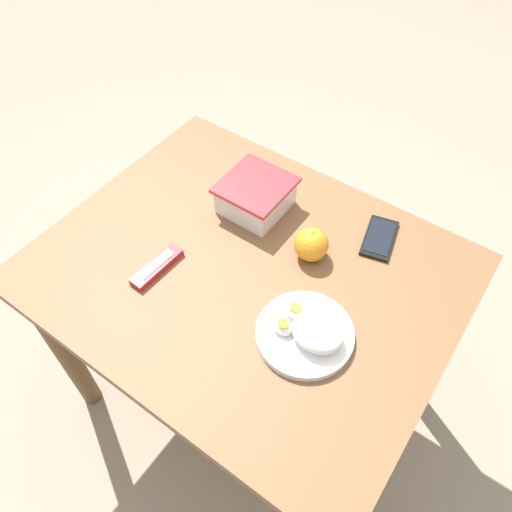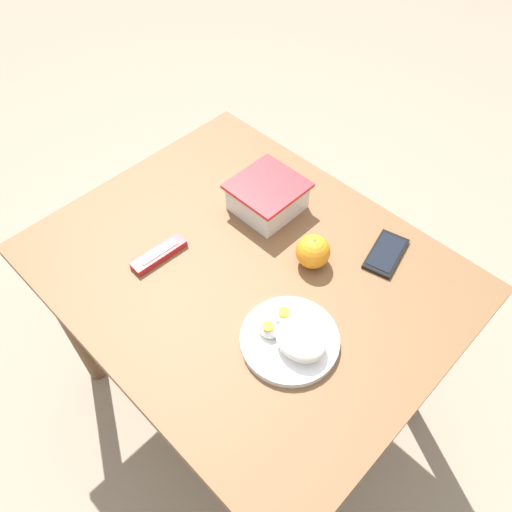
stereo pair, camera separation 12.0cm
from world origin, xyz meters
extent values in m
plane|color=gray|center=(0.00, 0.00, 0.00)|extent=(10.00, 10.00, 0.00)
cube|color=brown|center=(0.00, 0.00, 0.70)|extent=(1.00, 0.80, 0.03)
cylinder|color=brown|center=(-0.44, -0.34, 0.34)|extent=(0.06, 0.06, 0.69)
cylinder|color=brown|center=(-0.44, 0.34, 0.34)|extent=(0.06, 0.06, 0.69)
cylinder|color=brown|center=(0.44, 0.34, 0.34)|extent=(0.06, 0.06, 0.69)
cube|color=white|center=(-0.10, 0.18, 0.75)|extent=(0.15, 0.16, 0.08)
cube|color=beige|center=(-0.10, 0.18, 0.74)|extent=(0.14, 0.15, 0.04)
cube|color=red|center=(-0.10, 0.18, 0.80)|extent=(0.17, 0.18, 0.01)
ellipsoid|color=tan|center=(-0.10, 0.20, 0.75)|extent=(0.05, 0.04, 0.03)
sphere|color=orange|center=(0.10, 0.12, 0.76)|extent=(0.08, 0.08, 0.08)
cylinder|color=#4C662D|center=(0.10, 0.12, 0.80)|extent=(0.01, 0.01, 0.00)
cylinder|color=white|center=(0.21, -0.08, 0.73)|extent=(0.22, 0.22, 0.02)
ellipsoid|color=white|center=(0.24, -0.08, 0.76)|extent=(0.12, 0.09, 0.05)
ellipsoid|color=white|center=(0.17, -0.10, 0.75)|extent=(0.05, 0.04, 0.03)
cylinder|color=#F4A823|center=(0.17, -0.10, 0.76)|extent=(0.02, 0.02, 0.01)
ellipsoid|color=white|center=(0.17, -0.05, 0.75)|extent=(0.05, 0.04, 0.03)
cylinder|color=#F4A823|center=(0.17, -0.05, 0.76)|extent=(0.02, 0.02, 0.01)
cube|color=red|center=(-0.18, -0.13, 0.73)|extent=(0.05, 0.15, 0.02)
cube|color=white|center=(-0.18, -0.13, 0.74)|extent=(0.03, 0.10, 0.00)
cube|color=black|center=(0.22, 0.27, 0.72)|extent=(0.10, 0.15, 0.01)
cube|color=black|center=(0.22, 0.27, 0.73)|extent=(0.09, 0.13, 0.00)
camera|label=1|loc=(0.44, -0.59, 1.68)|focal=35.00mm
camera|label=2|loc=(0.54, -0.51, 1.68)|focal=35.00mm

